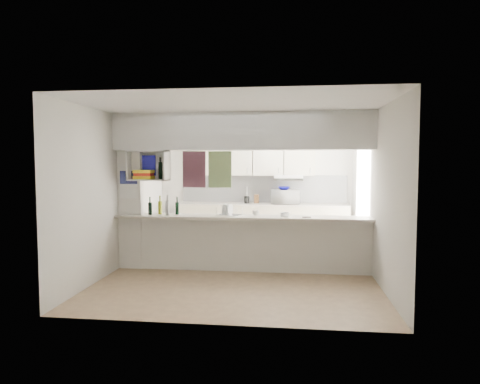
# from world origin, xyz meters

# --- Properties ---
(floor) EXTENTS (4.80, 4.80, 0.00)m
(floor) POSITION_xyz_m (0.00, 0.00, 0.00)
(floor) COLOR #8C6C51
(floor) RESTS_ON ground
(ceiling) EXTENTS (4.80, 4.80, 0.00)m
(ceiling) POSITION_xyz_m (0.00, 0.00, 2.60)
(ceiling) COLOR white
(ceiling) RESTS_ON wall_back
(wall_back) EXTENTS (4.20, 0.00, 4.20)m
(wall_back) POSITION_xyz_m (0.00, 2.40, 1.30)
(wall_back) COLOR silver
(wall_back) RESTS_ON floor
(wall_left) EXTENTS (0.00, 4.80, 4.80)m
(wall_left) POSITION_xyz_m (-2.10, 0.00, 1.30)
(wall_left) COLOR silver
(wall_left) RESTS_ON floor
(wall_right) EXTENTS (0.00, 4.80, 4.80)m
(wall_right) POSITION_xyz_m (2.10, 0.00, 1.30)
(wall_right) COLOR silver
(wall_right) RESTS_ON floor
(servery_partition) EXTENTS (4.20, 0.50, 2.60)m
(servery_partition) POSITION_xyz_m (-0.17, 0.00, 1.66)
(servery_partition) COLOR silver
(servery_partition) RESTS_ON floor
(cubby_shelf) EXTENTS (0.65, 0.35, 0.50)m
(cubby_shelf) POSITION_xyz_m (-1.57, -0.06, 1.71)
(cubby_shelf) COLOR white
(cubby_shelf) RESTS_ON bulkhead
(kitchen_run) EXTENTS (3.60, 0.63, 2.24)m
(kitchen_run) POSITION_xyz_m (0.16, 2.14, 0.83)
(kitchen_run) COLOR beige
(kitchen_run) RESTS_ON floor
(microwave) EXTENTS (0.62, 0.48, 0.31)m
(microwave) POSITION_xyz_m (0.68, 2.07, 1.07)
(microwave) COLOR white
(microwave) RESTS_ON bench_top
(bowl) EXTENTS (0.26, 0.26, 0.06)m
(bowl) POSITION_xyz_m (0.66, 2.06, 1.26)
(bowl) COLOR #0F0D92
(bowl) RESTS_ON microwave
(dish_rack) EXTENTS (0.44, 0.39, 0.20)m
(dish_rack) POSITION_xyz_m (-0.21, 0.02, 1.00)
(dish_rack) COLOR silver
(dish_rack) RESTS_ON breakfast_bar
(cup) EXTENTS (0.12, 0.12, 0.09)m
(cup) POSITION_xyz_m (0.23, -0.06, 0.98)
(cup) COLOR white
(cup) RESTS_ON dish_rack
(wine_bottles) EXTENTS (0.52, 0.15, 0.33)m
(wine_bottles) POSITION_xyz_m (-1.33, 0.01, 1.04)
(wine_bottles) COLOR black
(wine_bottles) RESTS_ON breakfast_bar
(plastic_tubs) EXTENTS (0.49, 0.17, 0.07)m
(plastic_tubs) POSITION_xyz_m (0.73, -0.03, 0.95)
(plastic_tubs) COLOR silver
(plastic_tubs) RESTS_ON breakfast_bar
(utensil_jar) EXTENTS (0.11, 0.11, 0.16)m
(utensil_jar) POSITION_xyz_m (-0.14, 2.15, 1.00)
(utensil_jar) COLOR black
(utensil_jar) RESTS_ON bench_top
(knife_block) EXTENTS (0.10, 0.09, 0.19)m
(knife_block) POSITION_xyz_m (0.07, 2.18, 1.02)
(knife_block) COLOR brown
(knife_block) RESTS_ON bench_top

